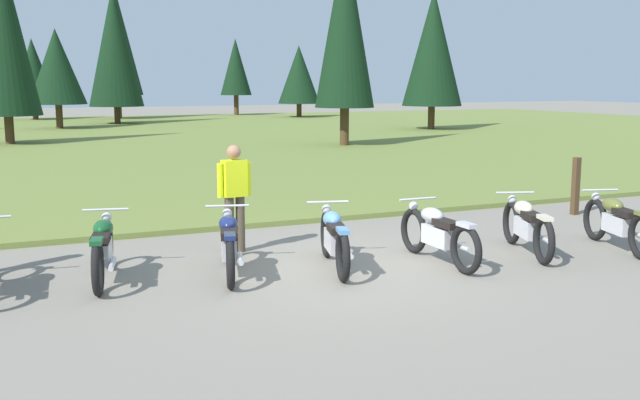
{
  "coord_description": "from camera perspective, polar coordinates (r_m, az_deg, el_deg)",
  "views": [
    {
      "loc": [
        -4.33,
        -9.13,
        2.62
      ],
      "look_at": [
        0.0,
        0.6,
        0.9
      ],
      "focal_mm": 41.28,
      "sensor_mm": 36.0,
      "label": 1
    }
  ],
  "objects": [
    {
      "name": "ground_plane",
      "position": [
        10.44,
        1.35,
        -5.36
      ],
      "size": [
        140.0,
        140.0,
        0.0
      ],
      "primitive_type": "plane",
      "color": "gray"
    },
    {
      "name": "forest_treeline",
      "position": [
        42.13,
        -19.3,
        11.2
      ],
      "size": [
        37.7,
        30.25,
        9.18
      ],
      "color": "#47331E",
      "rests_on": "ground"
    },
    {
      "name": "motorcycle_british_green",
      "position": [
        10.15,
        -16.47,
        -3.63
      ],
      "size": [
        0.72,
        2.07,
        0.88
      ],
      "color": "black",
      "rests_on": "ground"
    },
    {
      "name": "motorcycle_navy",
      "position": [
        10.11,
        -7.07,
        -3.36
      ],
      "size": [
        0.79,
        2.05,
        0.88
      ],
      "color": "black",
      "rests_on": "ground"
    },
    {
      "name": "motorcycle_olive",
      "position": [
        12.47,
        22.06,
        -1.59
      ],
      "size": [
        0.81,
        2.04,
        0.88
      ],
      "color": "black",
      "rests_on": "ground"
    },
    {
      "name": "trail_marker_post",
      "position": [
        15.42,
        19.2,
        1.02
      ],
      "size": [
        0.12,
        0.12,
        1.14
      ],
      "primitive_type": "cube",
      "color": "#47331E",
      "rests_on": "ground"
    },
    {
      "name": "motorcycle_silver",
      "position": [
        10.83,
        9.13,
        -2.57
      ],
      "size": [
        0.62,
        2.1,
        0.88
      ],
      "color": "black",
      "rests_on": "ground"
    },
    {
      "name": "rider_checking_bike",
      "position": [
        11.34,
        -6.65,
        0.63
      ],
      "size": [
        0.55,
        0.25,
        1.67
      ],
      "color": "#4C4233",
      "rests_on": "ground"
    },
    {
      "name": "motorcycle_cream",
      "position": [
        11.72,
        15.74,
        -1.91
      ],
      "size": [
        0.9,
        2.01,
        0.88
      ],
      "color": "black",
      "rests_on": "ground"
    },
    {
      "name": "motorcycle_sky_blue",
      "position": [
        10.37,
        1.11,
        -2.97
      ],
      "size": [
        0.8,
        2.05,
        0.88
      ],
      "color": "black",
      "rests_on": "ground"
    },
    {
      "name": "grass_moorland",
      "position": [
        34.73,
        -16.83,
        4.53
      ],
      "size": [
        80.0,
        44.0,
        0.1
      ],
      "primitive_type": "cube",
      "color": "olive",
      "rests_on": "ground"
    }
  ]
}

